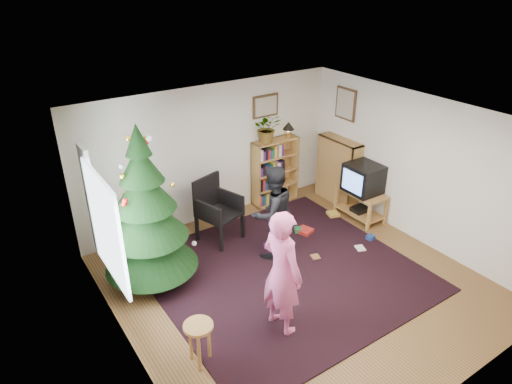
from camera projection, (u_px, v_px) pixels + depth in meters
floor at (296, 283)px, 6.86m from camera, size 5.00×5.00×0.00m
ceiling at (304, 123)px, 5.73m from camera, size 5.00×5.00×0.00m
wall_back at (212, 154)px, 8.15m from camera, size 5.00×0.02×2.50m
wall_front at (461, 313)px, 4.44m from camera, size 5.00×0.02×2.50m
wall_left at (123, 271)px, 5.05m from camera, size 0.02×5.00×2.50m
wall_right at (418, 169)px, 7.54m from camera, size 0.02×5.00×2.50m
rug at (284, 272)px, 7.08m from camera, size 3.80×3.60×0.02m
window_pane at (106, 228)px, 5.40m from camera, size 0.04×1.20×1.40m
curtain at (92, 204)px, 5.94m from camera, size 0.06×0.35×1.60m
picture_back at (266, 106)px, 8.39m from camera, size 0.55×0.03×0.42m
picture_right at (346, 104)px, 8.51m from camera, size 0.03×0.50×0.60m
christmas_tree at (147, 221)px, 6.47m from camera, size 1.37×1.37×2.48m
bookshelf_back at (275, 170)px, 8.94m from camera, size 0.95×0.30×1.30m
bookshelf_right at (338, 170)px, 8.96m from camera, size 0.30×0.95×1.30m
tv_stand at (361, 202)px, 8.48m from camera, size 0.50×0.90×0.55m
crt_tv at (363, 178)px, 8.26m from camera, size 0.56×0.61×0.53m
armchair at (216, 206)px, 7.76m from camera, size 0.77×0.78×1.12m
stool at (199, 334)px, 5.30m from camera, size 0.35×0.35×0.59m
person_standing at (282, 273)px, 5.66m from camera, size 0.48×0.67×1.73m
person_by_chair at (272, 213)px, 7.18m from camera, size 0.79×0.62×1.57m
potted_plant at (267, 128)px, 8.43m from camera, size 0.63×0.60×0.55m
table_lamp at (289, 127)px, 8.71m from camera, size 0.23×0.23×0.30m
floor_clutter at (321, 237)px, 7.93m from camera, size 1.87×1.30×0.08m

